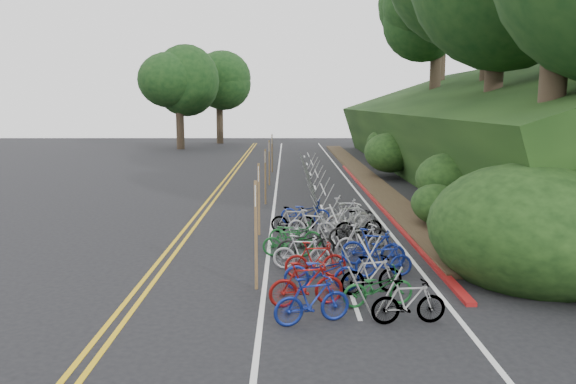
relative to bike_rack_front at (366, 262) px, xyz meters
The scene contains 10 objects.
ground 3.77m from the bike_rack_front, 157.55° to the left, with size 120.00×120.00×0.00m, color black.
road_markings 11.85m from the bike_rack_front, 103.48° to the left, with size 7.47×80.00×0.01m.
red_curb 13.62m from the bike_rack_front, 80.22° to the left, with size 0.25×28.00×0.10m, color maroon.
embankment 22.63m from the bike_rack_front, 64.91° to the left, with size 14.30×48.14×9.11m.
bike_rack_front is the anchor object (origin of this frame).
bike_racks_rest 14.41m from the bike_rack_front, 91.55° to the left, with size 1.14×23.00×1.17m.
signpost_near 2.75m from the bike_rack_front, 165.61° to the left, with size 0.08×0.40×2.69m.
signposts_rest 15.66m from the bike_rack_front, 100.27° to the left, with size 0.08×18.40×2.50m.
bike_front 4.06m from the bike_rack_front, 116.47° to the left, with size 1.52×0.43×0.92m, color #144C1E.
bike_valet 3.33m from the bike_rack_front, 97.50° to the left, with size 3.16×11.38×1.08m.
Camera 1 is at (1.54, -13.99, 4.52)m, focal length 35.00 mm.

